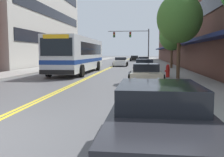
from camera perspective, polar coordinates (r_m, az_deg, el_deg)
name	(u,v)px	position (r m, az deg, el deg)	size (l,w,h in m)	color
ground_plane	(118,64)	(42.31, 1.28, 3.31)	(240.00, 240.00, 0.00)	#565659
sidewalk_left	(76,63)	(43.59, -8.15, 3.43)	(3.33, 106.00, 0.15)	gray
sidewalk_right	(160,64)	(42.22, 11.02, 3.30)	(3.33, 106.00, 0.15)	gray
centre_line	(118,64)	(42.31, 1.28, 3.32)	(0.34, 106.00, 0.01)	yellow
storefront_row_right	(198,37)	(43.09, 19.07, 9.00)	(9.10, 68.00, 8.96)	brown
city_bus	(78,54)	(23.86, -7.72, 5.66)	(2.95, 12.09, 3.23)	silver
car_red_parked_left_near	(86,61)	(38.66, -5.94, 3.97)	(1.97, 4.53, 1.31)	maroon
car_charcoal_parked_right_foreground	(159,121)	(4.88, 10.68, -9.52)	(2.04, 4.47, 1.30)	#232328
car_champagne_parked_right_mid	(146,74)	(15.65, 7.78, 1.00)	(2.07, 4.30, 1.23)	beige
car_navy_parked_right_far	(143,60)	(43.84, 7.17, 4.11)	(2.16, 4.80, 1.21)	#19234C
car_slate_blue_parked_right_end	(144,66)	(24.52, 7.41, 2.82)	(2.12, 4.86, 1.29)	#475675
car_black_moving_lead	(134,59)	(57.63, 5.16, 4.57)	(2.09, 4.21, 1.28)	black
car_white_moving_second	(121,62)	(35.92, 2.01, 3.81)	(1.99, 4.42, 1.27)	white
traffic_signal_mast	(134,39)	(43.89, 5.04, 9.03)	(7.13, 0.38, 6.00)	#47474C
street_tree_right_mid	(179,19)	(17.63, 15.15, 13.10)	(2.99, 2.99, 5.69)	brown
street_tree_right_far	(172,37)	(29.83, 13.55, 9.24)	(2.87, 2.87, 5.18)	brown
fire_hydrant	(168,71)	(18.38, 12.62, 1.71)	(0.35, 0.27, 0.93)	red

